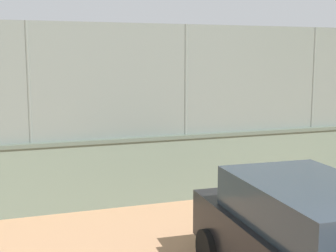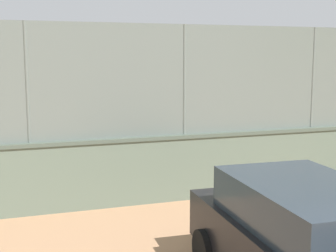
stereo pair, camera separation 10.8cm
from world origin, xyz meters
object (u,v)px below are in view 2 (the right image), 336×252
at_px(player_near_wall_returning, 232,122).
at_px(player_foreground_swinging, 131,117).
at_px(sports_ball, 293,136).
at_px(parked_car_black, 314,248).

distance_m(player_near_wall_returning, player_foreground_swinging, 3.74).
distance_m(player_near_wall_returning, sports_ball, 2.30).
bearing_deg(player_near_wall_returning, player_foreground_swinging, -39.63).
distance_m(sports_ball, parked_car_black, 8.50).
relative_size(sports_ball, parked_car_black, 0.03).
bearing_deg(parked_car_black, sports_ball, -120.12).
height_order(player_foreground_swinging, parked_car_black, player_foreground_swinging).
xyz_separation_m(player_foreground_swinging, parked_car_black, (0.36, 11.79, -0.15)).
bearing_deg(parked_car_black, player_near_wall_returning, -109.02).
relative_size(player_foreground_swinging, parked_car_black, 0.37).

